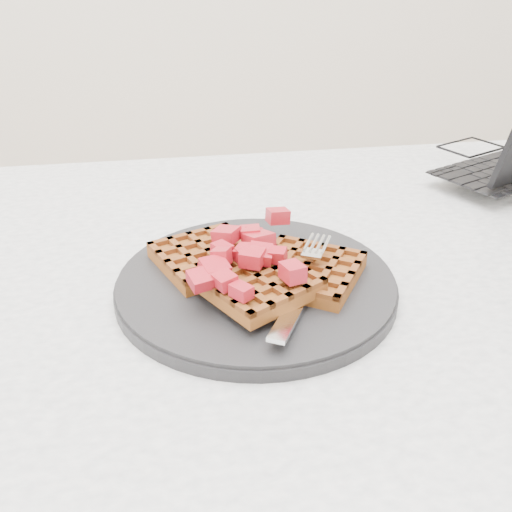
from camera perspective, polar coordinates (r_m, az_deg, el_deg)
The scene contains 5 objects.
table at distance 0.68m, azimuth 3.80°, elevation -9.86°, with size 1.20×0.80×0.75m.
plate at distance 0.58m, azimuth -0.00°, elevation -2.77°, with size 0.28×0.28×0.02m, color black.
waffles at distance 0.57m, azimuth 0.08°, elevation -1.31°, with size 0.23×0.20×0.03m.
strawberry_pile at distance 0.56m, azimuth -0.00°, elevation 1.26°, with size 0.15×0.15×0.02m, color maroon, non-canonical shape.
fork at distance 0.55m, azimuth 4.81°, elevation -3.07°, with size 0.02×0.18×0.02m, color silver, non-canonical shape.
Camera 1 is at (-0.13, -0.52, 1.06)m, focal length 40.00 mm.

